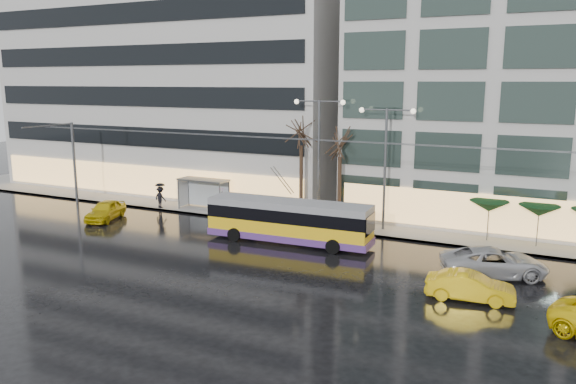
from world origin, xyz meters
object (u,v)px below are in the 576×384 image
Objects in this scene: street_lamp_near at (319,144)px; bus_shelter at (201,187)px; trolleybus at (289,222)px; taxi_a at (106,210)px.

bus_shelter is at bearing -179.37° from street_lamp_near.
trolleybus is 7.23m from street_lamp_near.
street_lamp_near reaches higher than bus_shelter.
trolleybus reaches higher than bus_shelter.
taxi_a is (-4.73, -5.96, -1.22)m from bus_shelter.
trolleybus is at bearing -15.43° from taxi_a.
taxi_a is at bearing -158.11° from street_lamp_near.
trolleybus is at bearing -27.17° from bus_shelter.
street_lamp_near reaches higher than trolleybus.
bus_shelter is at bearing 152.83° from trolleybus.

